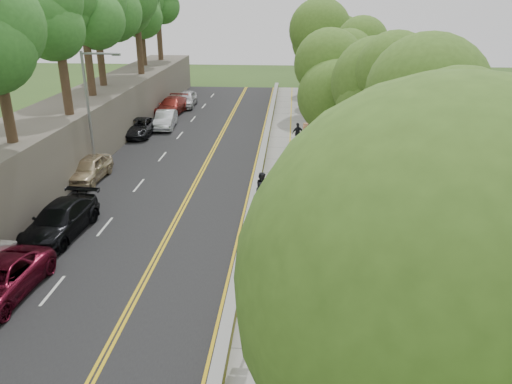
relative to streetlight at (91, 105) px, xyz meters
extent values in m
plane|color=#33511E|center=(10.46, -14.00, -4.64)|extent=(140.00, 140.00, 0.00)
cube|color=black|center=(5.06, 1.00, -4.62)|extent=(11.20, 66.00, 0.04)
cube|color=gray|center=(13.01, 1.00, -4.61)|extent=(4.20, 66.00, 0.05)
cube|color=#CDD416|center=(10.71, 1.00, -4.34)|extent=(0.42, 66.00, 0.60)
cube|color=#595147|center=(-3.04, 1.00, -2.64)|extent=(5.00, 66.00, 4.00)
cube|color=slate|center=(15.11, 1.00, -3.64)|extent=(0.04, 66.00, 2.00)
cylinder|color=gray|center=(-0.24, 0.00, -0.64)|extent=(0.18, 0.18, 8.00)
cylinder|color=gray|center=(0.87, 0.00, 3.21)|extent=(2.30, 0.13, 0.13)
cube|color=gray|center=(1.95, 0.00, 3.16)|extent=(0.50, 0.22, 0.14)
cylinder|color=gray|center=(11.51, -17.00, -3.04)|extent=(0.09, 0.09, 3.10)
cube|color=white|center=(11.51, -17.03, -2.04)|extent=(0.62, 0.04, 0.62)
cube|color=white|center=(11.51, -17.03, -2.74)|extent=(0.56, 0.04, 0.50)
cylinder|color=#FF5802|center=(14.00, 11.66, -4.17)|extent=(0.51, 0.51, 0.84)
cube|color=gray|center=(14.76, -18.00, -4.15)|extent=(1.46, 1.18, 0.88)
imported|color=black|center=(1.46, -9.05, -3.81)|extent=(2.59, 5.59, 1.58)
imported|color=tan|center=(-0.14, -1.31, -3.82)|extent=(1.97, 4.63, 1.56)
imported|color=silver|center=(1.46, 12.44, -3.84)|extent=(2.01, 4.74, 1.52)
imported|color=black|center=(-0.14, 9.75, -3.90)|extent=(2.40, 5.09, 1.41)
imported|color=maroon|center=(0.72, 18.09, -3.79)|extent=(2.73, 5.74, 1.62)
imported|color=silver|center=(1.46, 21.58, -3.77)|extent=(2.14, 4.93, 1.65)
imported|color=#F2A108|center=(11.91, -4.57, -3.81)|extent=(0.61, 0.84, 1.57)
imported|color=silver|center=(11.91, -13.00, -3.72)|extent=(0.42, 0.64, 1.75)
imported|color=black|center=(11.21, -4.44, -3.63)|extent=(0.97, 1.10, 1.92)
imported|color=brown|center=(11.91, -10.83, -3.70)|extent=(0.89, 1.27, 1.79)
imported|color=black|center=(13.26, 8.19, -3.74)|extent=(1.07, 0.76, 1.69)
camera|label=1|loc=(12.78, -30.67, 6.59)|focal=35.00mm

